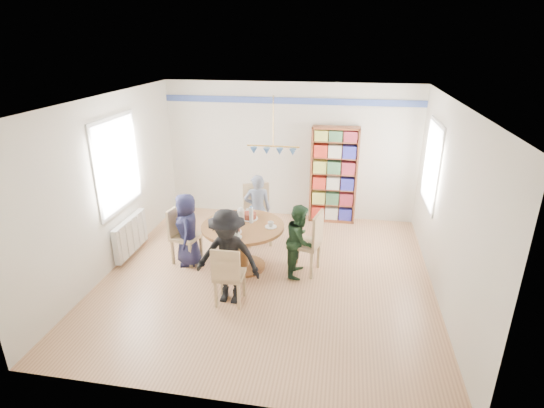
% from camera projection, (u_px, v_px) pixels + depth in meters
% --- Properties ---
extents(ground, '(5.00, 5.00, 0.00)m').
position_uv_depth(ground, '(268.00, 275.00, 6.65)').
color(ground, tan).
extents(room_shell, '(5.00, 5.00, 5.00)m').
position_uv_depth(room_shell, '(261.00, 158.00, 6.88)').
color(room_shell, white).
rests_on(room_shell, ground).
extents(radiator, '(0.12, 1.00, 0.60)m').
position_uv_depth(radiator, '(131.00, 235.00, 7.18)').
color(radiator, silver).
rests_on(radiator, ground).
extents(dining_table, '(1.30, 1.30, 0.75)m').
position_uv_depth(dining_table, '(243.00, 236.00, 6.69)').
color(dining_table, brown).
rests_on(dining_table, ground).
extents(chair_left, '(0.49, 0.49, 0.93)m').
position_uv_depth(chair_left, '(182.00, 232.00, 6.92)').
color(chair_left, tan).
rests_on(chair_left, ground).
extents(chair_right, '(0.54, 0.54, 1.02)m').
position_uv_depth(chair_right, '(310.00, 240.00, 6.55)').
color(chair_right, tan).
rests_on(chair_right, ground).
extents(chair_far, '(0.60, 0.60, 1.06)m').
position_uv_depth(chair_far, '(257.00, 211.00, 7.59)').
color(chair_far, tan).
rests_on(chair_far, ground).
extents(chair_near, '(0.40, 0.40, 0.90)m').
position_uv_depth(chair_near, '(228.00, 274.00, 5.75)').
color(chair_near, tan).
rests_on(chair_near, ground).
extents(person_left, '(0.56, 0.68, 1.21)m').
position_uv_depth(person_left, '(187.00, 230.00, 6.80)').
color(person_left, '#171834').
rests_on(person_left, ground).
extents(person_right, '(0.47, 0.59, 1.16)m').
position_uv_depth(person_right, '(300.00, 240.00, 6.51)').
color(person_right, black).
rests_on(person_right, ground).
extents(person_far, '(0.52, 0.40, 1.29)m').
position_uv_depth(person_far, '(257.00, 210.00, 7.49)').
color(person_far, gray).
rests_on(person_far, ground).
extents(person_near, '(0.92, 0.57, 1.39)m').
position_uv_depth(person_near, '(228.00, 257.00, 5.77)').
color(person_near, black).
rests_on(person_near, ground).
extents(bookshelf, '(0.91, 0.27, 1.91)m').
position_uv_depth(bookshelf, '(334.00, 176.00, 8.31)').
color(bookshelf, brown).
rests_on(bookshelf, ground).
extents(tableware, '(1.07, 1.07, 0.28)m').
position_uv_depth(tableware, '(242.00, 221.00, 6.62)').
color(tableware, white).
rests_on(tableware, dining_table).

